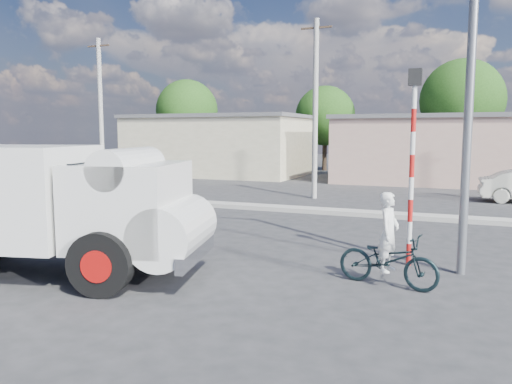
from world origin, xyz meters
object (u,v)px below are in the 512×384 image
at_px(cyclist, 388,247).
at_px(streetlight, 464,34).
at_px(truck, 48,204).
at_px(traffic_pole, 412,150).
at_px(bicycle, 388,260).

relative_size(cyclist, streetlight, 0.17).
xyz_separation_m(truck, traffic_pole, (6.89, 3.70, 1.09)).
bearing_deg(bicycle, streetlight, -27.03).
bearing_deg(truck, traffic_pole, 14.38).
bearing_deg(bicycle, cyclist, 0.00).
height_order(truck, streetlight, streetlight).
height_order(truck, traffic_pole, traffic_pole).
relative_size(cyclist, traffic_pole, 0.36).
bearing_deg(bicycle, truck, 117.64).
height_order(bicycle, traffic_pole, traffic_pole).
bearing_deg(traffic_pole, truck, -151.76).
xyz_separation_m(truck, streetlight, (7.83, 3.40, 3.46)).
bearing_deg(streetlight, traffic_pole, 162.27).
xyz_separation_m(truck, cyclist, (6.66, 1.93, -0.73)).
xyz_separation_m(bicycle, traffic_pole, (0.23, 1.77, 2.07)).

